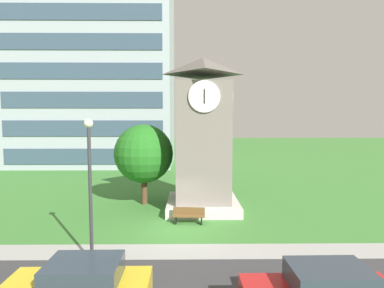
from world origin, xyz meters
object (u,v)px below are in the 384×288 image
Objects in this scene: clock_tower at (203,143)px; parked_car_yellow at (79,288)px; street_lamp at (90,174)px; park_bench at (189,215)px; tree_streetside at (144,154)px.

clock_tower is 12.23m from parked_car_yellow.
street_lamp is (-4.88, -7.46, -0.67)m from clock_tower.
parked_car_yellow is at bearing -78.36° from street_lamp.
street_lamp reaches higher than park_bench.
tree_streetside is at bearing 127.07° from park_bench.
street_lamp is 4.53m from parked_car_yellow.
clock_tower is at bearing 72.07° from park_bench.
tree_streetside is at bearing 162.75° from clock_tower.
clock_tower is 8.94m from street_lamp.
park_bench is at bearing 49.44° from street_lamp.
clock_tower is 4.25m from tree_streetside.
clock_tower is 4.85m from park_bench.
tree_streetside reaches higher than park_bench.
tree_streetside is 1.29× the size of parked_car_yellow.
street_lamp is (-3.97, -4.64, 3.17)m from park_bench.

